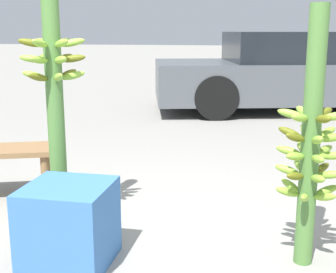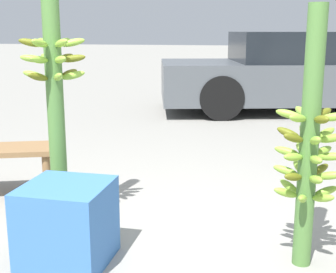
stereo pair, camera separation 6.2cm
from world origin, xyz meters
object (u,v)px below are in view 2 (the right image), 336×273
at_px(banana_stalk_left, 55,96).
at_px(produce_crate, 67,224).
at_px(parked_car, 302,72).
at_px(banana_stalk_center, 309,146).

relative_size(banana_stalk_left, produce_crate, 3.54).
xyz_separation_m(banana_stalk_left, produce_crate, (0.28, -0.48, -0.65)).
height_order(parked_car, produce_crate, parked_car).
xyz_separation_m(parked_car, produce_crate, (-1.53, -5.67, -0.39)).
xyz_separation_m(banana_stalk_center, produce_crate, (-1.29, -0.28, -0.46)).
height_order(banana_stalk_left, produce_crate, banana_stalk_left).
height_order(banana_stalk_left, parked_car, banana_stalk_left).
bearing_deg(banana_stalk_left, banana_stalk_center, -7.62).
bearing_deg(banana_stalk_center, banana_stalk_left, 172.38).
relative_size(banana_stalk_left, parked_car, 0.34).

